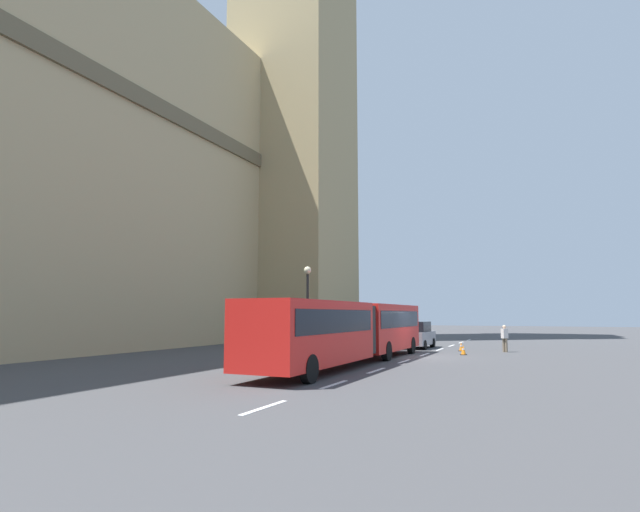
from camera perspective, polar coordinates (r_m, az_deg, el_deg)
name	(u,v)px	position (r m, az deg, el deg)	size (l,w,h in m)	color
ground_plane	(418,357)	(28.87, 11.15, -11.27)	(160.00, 160.00, 0.00)	#424244
lane_centre_marking	(425,355)	(30.52, 11.90, -10.99)	(39.00, 0.16, 0.01)	silver
articulated_bus	(351,327)	(24.42, 3.61, -8.14)	(17.44, 2.54, 2.90)	red
sedan_lead	(417,335)	(36.08, 11.01, -8.88)	(4.40, 1.86, 1.85)	gray
traffic_cone_west	(463,350)	(30.88, 16.11, -10.30)	(0.36, 0.36, 0.58)	black
traffic_cone_middle	(461,347)	(33.99, 15.88, -9.96)	(0.36, 0.36, 0.58)	black
street_lamp	(307,303)	(30.25, -1.45, -5.39)	(0.44, 0.44, 5.27)	black
pedestrian_near_cones	(505,337)	(33.83, 20.40, -8.74)	(0.46, 0.44, 1.69)	#726651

